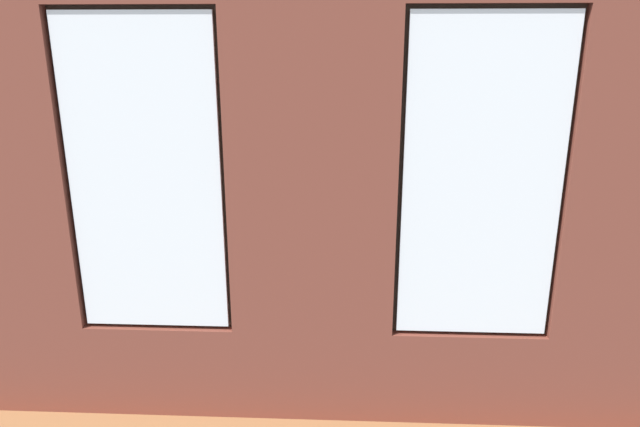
{
  "coord_description": "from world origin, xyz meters",
  "views": [
    {
      "loc": [
        -0.23,
        6.03,
        2.67
      ],
      "look_at": [
        0.04,
        0.4,
        0.96
      ],
      "focal_mm": 32.0,
      "sensor_mm": 36.0,
      "label": 1
    }
  ],
  "objects": [
    {
      "name": "ground_plane",
      "position": [
        0.0,
        0.0,
        -0.05
      ],
      "size": [
        6.68,
        5.54,
        0.1
      ],
      "primitive_type": "cube",
      "color": "#99663D"
    },
    {
      "name": "brick_wall_with_windows",
      "position": [
        -0.0,
        2.39,
        1.49
      ],
      "size": [
        6.08,
        0.3,
        3.09
      ],
      "color": "brown",
      "rests_on": "ground_plane"
    },
    {
      "name": "white_wall_right",
      "position": [
        2.99,
        0.2,
        1.54
      ],
      "size": [
        0.1,
        4.54,
        3.09
      ],
      "primitive_type": "cube",
      "color": "silver",
      "rests_on": "ground_plane"
    },
    {
      "name": "couch_by_window",
      "position": [
        0.33,
        1.74,
        0.33
      ],
      "size": [
        1.94,
        0.87,
        0.8
      ],
      "color": "black",
      "rests_on": "ground_plane"
    },
    {
      "name": "couch_left",
      "position": [
        -2.34,
        0.69,
        0.33
      ],
      "size": [
        0.91,
        1.91,
        0.8
      ],
      "rotation": [
        0.0,
        0.0,
        1.55
      ],
      "color": "black",
      "rests_on": "ground_plane"
    },
    {
      "name": "coffee_table",
      "position": [
        0.12,
        -0.33,
        0.39
      ],
      "size": [
        1.41,
        0.72,
        0.45
      ],
      "color": "#A87547",
      "rests_on": "ground_plane"
    },
    {
      "name": "cup_ceramic",
      "position": [
        0.3,
        -0.42,
        0.5
      ],
      "size": [
        0.08,
        0.08,
        0.09
      ],
      "primitive_type": "cylinder",
      "color": "#33567F",
      "rests_on": "coffee_table"
    },
    {
      "name": "table_plant_small",
      "position": [
        0.12,
        -0.33,
        0.59
      ],
      "size": [
        0.15,
        0.15,
        0.25
      ],
      "color": "#9E5638",
      "rests_on": "coffee_table"
    },
    {
      "name": "remote_gray",
      "position": [
        -0.27,
        -0.46,
        0.46
      ],
      "size": [
        0.12,
        0.17,
        0.02
      ],
      "primitive_type": "cube",
      "rotation": [
        0.0,
        0.0,
        2.68
      ],
      "color": "#59595B",
      "rests_on": "coffee_table"
    },
    {
      "name": "remote_silver",
      "position": [
        0.02,
        -0.23,
        0.46
      ],
      "size": [
        0.11,
        0.18,
        0.02
      ],
      "primitive_type": "cube",
      "rotation": [
        0.0,
        0.0,
        0.42
      ],
      "color": "#B2B2B7",
      "rests_on": "coffee_table"
    },
    {
      "name": "remote_black",
      "position": [
        0.55,
        -0.23,
        0.46
      ],
      "size": [
        0.08,
        0.18,
        0.02
      ],
      "primitive_type": "cube",
      "rotation": [
        0.0,
        0.0,
        6.1
      ],
      "color": "black",
      "rests_on": "coffee_table"
    },
    {
      "name": "media_console",
      "position": [
        2.69,
        -0.21,
        0.24
      ],
      "size": [
        1.21,
        0.42,
        0.48
      ],
      "primitive_type": "cube",
      "color": "black",
      "rests_on": "ground_plane"
    },
    {
      "name": "tv_flatscreen",
      "position": [
        2.69,
        -0.22,
        0.85
      ],
      "size": [
        1.13,
        0.2,
        0.74
      ],
      "color": "black",
      "rests_on": "media_console"
    },
    {
      "name": "papasan_chair",
      "position": [
        -0.15,
        -1.7,
        0.43
      ],
      "size": [
        1.02,
        1.02,
        0.66
      ],
      "color": "olive",
      "rests_on": "ground_plane"
    },
    {
      "name": "potted_plant_near_tv",
      "position": [
        2.14,
        0.84,
        0.86
      ],
      "size": [
        0.89,
        0.94,
        1.3
      ],
      "color": "brown",
      "rests_on": "ground_plane"
    },
    {
      "name": "potted_plant_foreground_right",
      "position": [
        2.4,
        -1.72,
        0.72
      ],
      "size": [
        1.06,
        1.08,
        1.17
      ],
      "color": "brown",
      "rests_on": "ground_plane"
    },
    {
      "name": "potted_plant_corner_near_left",
      "position": [
        -2.48,
        -1.77,
        0.61
      ],
      "size": [
        0.98,
        1.06,
        1.37
      ],
      "color": "beige",
      "rests_on": "ground_plane"
    },
    {
      "name": "potted_plant_beside_window_right",
      "position": [
        1.65,
        1.84,
        0.86
      ],
      "size": [
        1.0,
        0.98,
        1.44
      ],
      "color": "brown",
      "rests_on": "ground_plane"
    },
    {
      "name": "potted_plant_by_left_couch",
      "position": [
        -1.94,
        -0.71,
        0.29
      ],
      "size": [
        0.3,
        0.3,
        0.45
      ],
      "color": "#47423D",
      "rests_on": "ground_plane"
    },
    {
      "name": "potted_plant_between_couches",
      "position": [
        -1.09,
        1.69,
        0.52
      ],
      "size": [
        0.82,
        0.78,
        1.22
      ],
      "color": "#9E5638",
      "rests_on": "ground_plane"
    },
    {
      "name": "potted_plant_corner_far_left",
      "position": [
        -2.48,
        1.83,
        0.81
      ],
      "size": [
        0.86,
        0.88,
        1.47
      ],
      "color": "beige",
      "rests_on": "ground_plane"
    },
    {
      "name": "potted_plant_mid_room_small",
      "position": [
        -0.76,
        -0.95,
        0.33
      ],
      "size": [
        0.33,
        0.33,
        0.47
      ],
      "color": "beige",
      "rests_on": "ground_plane"
    }
  ]
}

